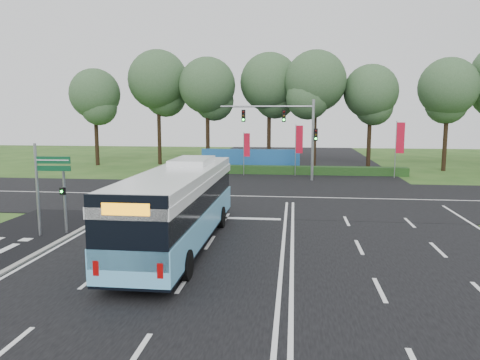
# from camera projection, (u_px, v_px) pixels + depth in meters

# --- Properties ---
(ground) EXTENTS (120.00, 120.00, 0.00)m
(ground) POSITION_uv_depth(u_px,v_px,m) (283.00, 246.00, 20.74)
(ground) COLOR #274E1A
(ground) RESTS_ON ground
(road_main) EXTENTS (20.00, 120.00, 0.04)m
(road_main) POSITION_uv_depth(u_px,v_px,m) (283.00, 245.00, 20.74)
(road_main) COLOR black
(road_main) RESTS_ON ground
(road_cross) EXTENTS (120.00, 14.00, 0.05)m
(road_cross) POSITION_uv_depth(u_px,v_px,m) (287.00, 197.00, 32.54)
(road_cross) COLOR black
(road_cross) RESTS_ON ground
(kerb_strip) EXTENTS (0.25, 18.00, 0.12)m
(kerb_strip) POSITION_uv_depth(u_px,v_px,m) (32.00, 257.00, 18.93)
(kerb_strip) COLOR gray
(kerb_strip) RESTS_ON ground
(city_bus) EXTENTS (2.85, 12.80, 3.67)m
(city_bus) POSITION_uv_depth(u_px,v_px,m) (179.00, 206.00, 20.31)
(city_bus) COLOR #6DC9FE
(city_bus) RESTS_ON ground
(pedestrian_signal) EXTENTS (0.29, 0.40, 3.12)m
(pedestrian_signal) POSITION_uv_depth(u_px,v_px,m) (64.00, 200.00, 22.51)
(pedestrian_signal) COLOR gray
(pedestrian_signal) RESTS_ON ground
(street_sign) EXTENTS (1.74, 0.15, 4.45)m
(street_sign) POSITION_uv_depth(u_px,v_px,m) (44.00, 179.00, 21.87)
(street_sign) COLOR gray
(street_sign) RESTS_ON ground
(banner_flag_left) EXTENTS (0.60, 0.10, 4.07)m
(banner_flag_left) POSITION_uv_depth(u_px,v_px,m) (246.00, 147.00, 43.53)
(banner_flag_left) COLOR gray
(banner_flag_left) RESTS_ON ground
(banner_flag_mid) EXTENTS (0.70, 0.16, 4.80)m
(banner_flag_mid) POSITION_uv_depth(u_px,v_px,m) (298.00, 143.00, 43.35)
(banner_flag_mid) COLOR gray
(banner_flag_mid) RESTS_ON ground
(banner_flag_right) EXTENTS (0.72, 0.30, 5.14)m
(banner_flag_right) POSITION_uv_depth(u_px,v_px,m) (399.00, 142.00, 41.52)
(banner_flag_right) COLOR gray
(banner_flag_right) RESTS_ON ground
(traffic_light_gantry) EXTENTS (8.41, 0.28, 7.00)m
(traffic_light_gantry) POSITION_uv_depth(u_px,v_px,m) (292.00, 127.00, 40.21)
(traffic_light_gantry) COLOR gray
(traffic_light_gantry) RESTS_ON ground
(hedge) EXTENTS (22.00, 1.20, 0.80)m
(hedge) POSITION_uv_depth(u_px,v_px,m) (289.00, 170.00, 44.78)
(hedge) COLOR #153312
(hedge) RESTS_ON ground
(blue_hoarding) EXTENTS (10.00, 0.30, 2.20)m
(blue_hoarding) POSITION_uv_depth(u_px,v_px,m) (250.00, 160.00, 47.59)
(blue_hoarding) COLOR #1C5598
(blue_hoarding) RESTS_ON ground
(eucalyptus_row) EXTENTS (55.03, 9.09, 12.93)m
(eucalyptus_row) POSITION_uv_depth(u_px,v_px,m) (327.00, 83.00, 49.27)
(eucalyptus_row) COLOR black
(eucalyptus_row) RESTS_ON ground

